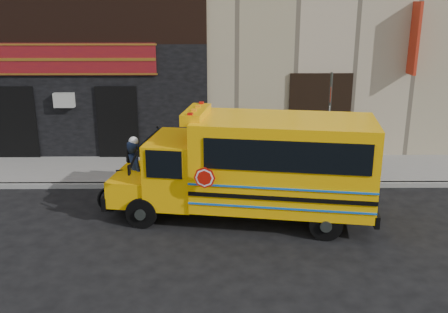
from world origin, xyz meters
The scene contains 7 objects.
ground centered at (0.00, 0.00, 0.00)m, with size 120.00×120.00×0.00m, color black.
curb centered at (0.00, 2.60, 0.07)m, with size 40.00×0.20×0.15m, color gray.
sidewalk centered at (0.00, 4.10, 0.07)m, with size 40.00×3.00×0.15m, color slate.
school_bus centered at (1.39, 0.24, 1.51)m, with size 7.15×3.20×2.92m.
sign_pole centered at (3.81, 3.04, 1.92)m, with size 0.10×0.30×3.51m.
bicycle centered at (-2.01, 1.00, 0.58)m, with size 0.55×1.95×1.17m, color black.
cyclist centered at (-1.89, 0.99, 0.95)m, with size 0.69×0.46×1.91m, color #101A32.
Camera 1 is at (0.43, -11.97, 5.51)m, focal length 40.00 mm.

